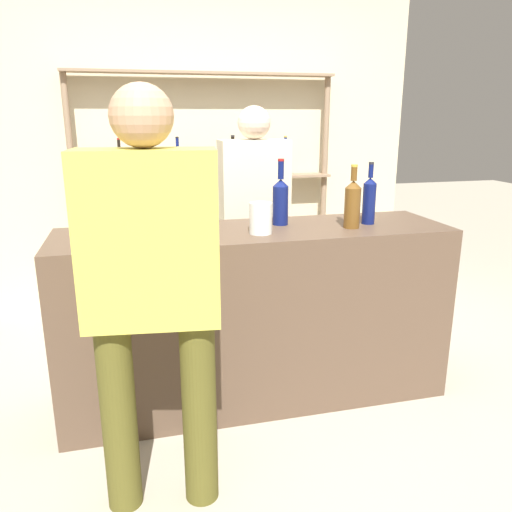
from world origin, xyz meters
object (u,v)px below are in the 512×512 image
(cork_jar, at_px, (260,218))
(server_behind_counter, at_px, (254,210))
(customer_left, at_px, (152,282))
(counter_bottle_3, at_px, (280,200))
(counter_bottle_1, at_px, (352,203))
(counter_bottle_0, at_px, (147,203))
(counter_bottle_2, at_px, (369,200))

(cork_jar, xyz_separation_m, server_behind_counter, (0.16, 0.79, -0.11))
(cork_jar, relative_size, customer_left, 0.10)
(counter_bottle_3, bearing_deg, server_behind_counter, 89.61)
(counter_bottle_1, height_order, customer_left, customer_left)
(counter_bottle_1, xyz_separation_m, customer_left, (-1.06, -0.62, -0.14))
(counter_bottle_3, bearing_deg, counter_bottle_0, 174.51)
(counter_bottle_1, bearing_deg, counter_bottle_2, 29.09)
(counter_bottle_2, distance_m, counter_bottle_3, 0.48)
(counter_bottle_0, relative_size, server_behind_counter, 0.22)
(counter_bottle_0, relative_size, counter_bottle_1, 1.06)
(counter_bottle_0, bearing_deg, customer_left, -91.57)
(server_behind_counter, bearing_deg, counter_bottle_3, -2.19)
(counter_bottle_0, xyz_separation_m, counter_bottle_1, (1.04, -0.24, -0.00))
(counter_bottle_3, height_order, customer_left, customer_left)
(counter_bottle_0, distance_m, cork_jar, 0.60)
(counter_bottle_3, bearing_deg, counter_bottle_2, -11.56)
(counter_bottle_0, height_order, counter_bottle_3, counter_bottle_3)
(counter_bottle_2, height_order, customer_left, customer_left)
(counter_bottle_3, bearing_deg, counter_bottle_1, -26.46)
(cork_jar, bearing_deg, server_behind_counter, 78.25)
(counter_bottle_1, height_order, server_behind_counter, server_behind_counter)
(counter_bottle_3, xyz_separation_m, customer_left, (-0.72, -0.78, -0.14))
(server_behind_counter, bearing_deg, customer_left, -29.45)
(cork_jar, relative_size, server_behind_counter, 0.10)
(counter_bottle_0, height_order, server_behind_counter, server_behind_counter)
(cork_jar, xyz_separation_m, customer_left, (-0.56, -0.60, -0.09))
(counter_bottle_1, distance_m, counter_bottle_3, 0.38)
(counter_bottle_3, height_order, server_behind_counter, server_behind_counter)
(counter_bottle_2, xyz_separation_m, cork_jar, (-0.63, -0.09, -0.06))
(counter_bottle_0, xyz_separation_m, counter_bottle_2, (1.17, -0.16, -0.00))
(counter_bottle_2, height_order, server_behind_counter, server_behind_counter)
(counter_bottle_1, height_order, counter_bottle_2, counter_bottle_2)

